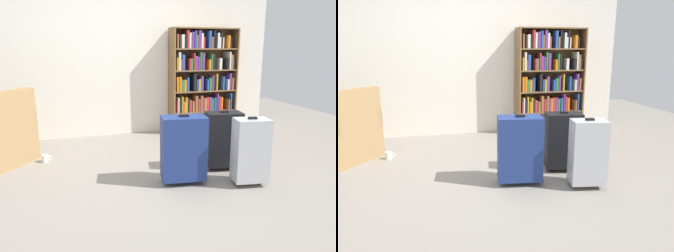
{
  "view_description": "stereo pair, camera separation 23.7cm",
  "coord_description": "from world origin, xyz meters",
  "views": [
    {
      "loc": [
        -0.8,
        -3.08,
        1.37
      ],
      "look_at": [
        0.19,
        0.07,
        0.55
      ],
      "focal_mm": 33.77,
      "sensor_mm": 36.0,
      "label": 1
    },
    {
      "loc": [
        -0.57,
        -3.14,
        1.37
      ],
      "look_at": [
        0.19,
        0.07,
        0.55
      ],
      "focal_mm": 33.77,
      "sensor_mm": 36.0,
      "label": 2
    }
  ],
  "objects": [
    {
      "name": "back_wall",
      "position": [
        0.0,
        1.96,
        1.3
      ],
      "size": [
        5.1,
        0.1,
        2.6
      ],
      "primitive_type": "cube",
      "color": "silver",
      "rests_on": "ground"
    },
    {
      "name": "suitcase_black",
      "position": [
        0.85,
        0.03,
        0.36
      ],
      "size": [
        0.43,
        0.29,
        0.69
      ],
      "color": "black",
      "rests_on": "ground"
    },
    {
      "name": "ground_plane",
      "position": [
        0.0,
        0.0,
        0.0
      ],
      "size": [
        8.93,
        8.93,
        0.0
      ],
      "primitive_type": "plane",
      "color": "gray"
    },
    {
      "name": "suitcase_navy_blue",
      "position": [
        0.27,
        -0.2,
        0.38
      ],
      "size": [
        0.48,
        0.32,
        0.72
      ],
      "color": "navy",
      "rests_on": "ground"
    },
    {
      "name": "mug",
      "position": [
        -1.14,
        0.87,
        0.05
      ],
      "size": [
        0.12,
        0.08,
        0.1
      ],
      "color": "white",
      "rests_on": "ground"
    },
    {
      "name": "suitcase_silver",
      "position": [
        0.9,
        -0.45,
        0.37
      ],
      "size": [
        0.37,
        0.28,
        0.71
      ],
      "color": "#B7BABF",
      "rests_on": "ground"
    },
    {
      "name": "bookshelf",
      "position": [
        1.3,
        1.73,
        0.91
      ],
      "size": [
        1.11,
        0.32,
        1.67
      ],
      "color": "brown",
      "rests_on": "ground"
    }
  ]
}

